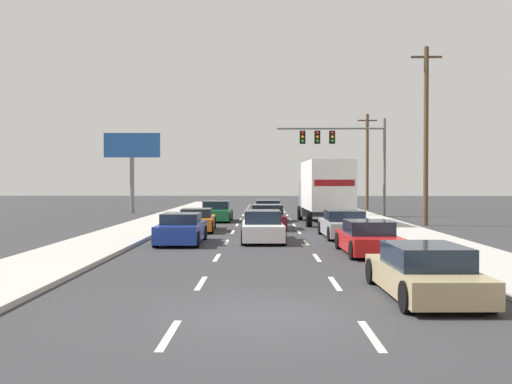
{
  "coord_description": "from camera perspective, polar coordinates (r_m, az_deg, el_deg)",
  "views": [
    {
      "loc": [
        -0.11,
        -11.2,
        2.59
      ],
      "look_at": [
        -0.54,
        21.13,
        2.01
      ],
      "focal_mm": 40.87,
      "sensor_mm": 36.0,
      "label": 1
    }
  ],
  "objects": [
    {
      "name": "traffic_signal_mast",
      "position": [
        43.72,
        7.84,
        4.71
      ],
      "size": [
        8.08,
        0.69,
        7.28
      ],
      "color": "#595B56",
      "rests_on": "ground_plane"
    },
    {
      "name": "sidewalk_right",
      "position": [
        32.06,
        13.28,
        -3.51
      ],
      "size": [
        3.16,
        80.0,
        0.14
      ],
      "primitive_type": "cube",
      "color": "#B2AFA8",
      "rests_on": "ground_plane"
    },
    {
      "name": "car_orange",
      "position": [
        30.69,
        -5.79,
        -2.81
      ],
      "size": [
        2.01,
        4.57,
        1.19
      ],
      "color": "orange",
      "rests_on": "ground_plane"
    },
    {
      "name": "car_white",
      "position": [
        25.3,
        0.63,
        -3.47
      ],
      "size": [
        1.94,
        4.54,
        1.34
      ],
      "color": "white",
      "rests_on": "ground_plane"
    },
    {
      "name": "car_blue",
      "position": [
        24.57,
        -7.32,
        -3.66
      ],
      "size": [
        1.85,
        4.21,
        1.27
      ],
      "color": "#1E389E",
      "rests_on": "ground_plane"
    },
    {
      "name": "car_tan",
      "position": [
        13.69,
        16.14,
        -7.58
      ],
      "size": [
        1.95,
        4.44,
        1.19
      ],
      "color": "tan",
      "rests_on": "ground_plane"
    },
    {
      "name": "car_green",
      "position": [
        37.94,
        -3.9,
        -1.99
      ],
      "size": [
        2.01,
        4.09,
        1.33
      ],
      "color": "#196B38",
      "rests_on": "ground_plane"
    },
    {
      "name": "lane_markings",
      "position": [
        34.84,
        0.94,
        -3.23
      ],
      "size": [
        3.54,
        62.0,
        0.01
      ],
      "color": "silver",
      "rests_on": "ground_plane"
    },
    {
      "name": "utility_pole_far",
      "position": [
        55.11,
        10.83,
        3.07
      ],
      "size": [
        1.8,
        0.28,
        8.87
      ],
      "color": "brown",
      "rests_on": "ground_plane"
    },
    {
      "name": "car_black",
      "position": [
        38.02,
        1.16,
        -1.95
      ],
      "size": [
        1.86,
        4.5,
        1.37
      ],
      "color": "black",
      "rests_on": "ground_plane"
    },
    {
      "name": "car_maroon",
      "position": [
        31.88,
        1.07,
        -2.53
      ],
      "size": [
        2.09,
        4.33,
        1.33
      ],
      "color": "maroon",
      "rests_on": "ground_plane"
    },
    {
      "name": "roadside_billboard",
      "position": [
        49.12,
        -12.04,
        3.57
      ],
      "size": [
        4.64,
        0.36,
        6.6
      ],
      "color": "slate",
      "rests_on": "ground_plane"
    },
    {
      "name": "utility_pole_mid",
      "position": [
        35.74,
        16.3,
        5.47
      ],
      "size": [
        1.8,
        0.28,
        10.49
      ],
      "color": "brown",
      "rests_on": "ground_plane"
    },
    {
      "name": "car_silver",
      "position": [
        27.27,
        8.61,
        -3.23
      ],
      "size": [
        2.07,
        4.49,
        1.26
      ],
      "color": "#B7BABF",
      "rests_on": "ground_plane"
    },
    {
      "name": "ground_plane",
      "position": [
        36.3,
        0.93,
        -3.07
      ],
      "size": [
        140.0,
        140.0,
        0.0
      ],
      "primitive_type": "plane",
      "color": "#333335"
    },
    {
      "name": "car_red",
      "position": [
        21.21,
        10.91,
        -4.51
      ],
      "size": [
        1.93,
        4.21,
        1.2
      ],
      "color": "red",
      "rests_on": "ground_plane"
    },
    {
      "name": "sidewalk_left",
      "position": [
        32.02,
        -11.38,
        -3.51
      ],
      "size": [
        3.16,
        80.0,
        0.14
      ],
      "primitive_type": "cube",
      "color": "#B2AFA8",
      "rests_on": "ground_plane"
    },
    {
      "name": "box_truck",
      "position": [
        35.73,
        6.7,
        0.31
      ],
      "size": [
        2.82,
        8.87,
        3.81
      ],
      "color": "white",
      "rests_on": "ground_plane"
    }
  ]
}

